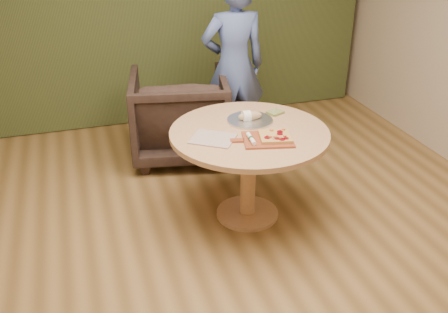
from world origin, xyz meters
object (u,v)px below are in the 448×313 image
object	(u,v)px
cutlery_roll	(251,139)
flatbread_pizza	(275,136)
serving_tray	(250,120)
bread_roll	(249,116)
armchair	(179,111)
pizza_paddle	(266,140)
pedestal_table	(249,148)
person_standing	(234,66)

from	to	relation	value
cutlery_roll	flatbread_pizza	bearing A→B (deg)	0.97
serving_tray	bread_roll	world-z (taller)	bread_roll
cutlery_roll	armchair	size ratio (longest dim) A/B	0.21
pizza_paddle	bread_roll	bearing A→B (deg)	102.79
pedestal_table	pizza_paddle	world-z (taller)	pizza_paddle
flatbread_pizza	cutlery_roll	world-z (taller)	flatbread_pizza
pedestal_table	flatbread_pizza	size ratio (longest dim) A/B	4.54
cutlery_roll	armchair	bearing A→B (deg)	102.75
pizza_paddle	armchair	xyz separation A→B (m)	(-0.33, 1.42, -0.29)
pedestal_table	cutlery_roll	size ratio (longest dim) A/B	6.01
flatbread_pizza	person_standing	size ratio (longest dim) A/B	0.15
pizza_paddle	person_standing	size ratio (longest dim) A/B	0.27
pedestal_table	person_standing	world-z (taller)	person_standing
flatbread_pizza	pedestal_table	bearing A→B (deg)	121.11
pizza_paddle	flatbread_pizza	size ratio (longest dim) A/B	1.79
pizza_paddle	armchair	size ratio (longest dim) A/B	0.51
cutlery_roll	serving_tray	xyz separation A→B (m)	(0.12, 0.36, -0.02)
serving_tray	cutlery_roll	bearing A→B (deg)	-108.82
armchair	flatbread_pizza	bearing A→B (deg)	116.36
pedestal_table	person_standing	xyz separation A→B (m)	(0.28, 1.21, 0.26)
pizza_paddle	person_standing	bearing A→B (deg)	93.97
flatbread_pizza	armchair	xyz separation A→B (m)	(-0.39, 1.42, -0.31)
bread_roll	person_standing	bearing A→B (deg)	78.10
pizza_paddle	armchair	world-z (taller)	armchair
cutlery_roll	person_standing	xyz separation A→B (m)	(0.33, 1.40, 0.08)
cutlery_roll	person_standing	world-z (taller)	person_standing
pedestal_table	cutlery_roll	distance (m)	0.26
flatbread_pizza	cutlery_roll	distance (m)	0.18
pedestal_table	bread_roll	world-z (taller)	bread_roll
serving_tray	flatbread_pizza	bearing A→B (deg)	-81.35
cutlery_roll	serving_tray	size ratio (longest dim) A/B	0.56
flatbread_pizza	armchair	bearing A→B (deg)	105.40
serving_tray	person_standing	size ratio (longest dim) A/B	0.21
armchair	person_standing	distance (m)	0.68
pizza_paddle	pedestal_table	bearing A→B (deg)	118.93
pizza_paddle	bread_roll	xyz separation A→B (m)	(0.00, 0.37, 0.04)
serving_tray	armchair	bearing A→B (deg)	107.71
bread_roll	person_standing	xyz separation A→B (m)	(0.22, 1.04, 0.07)
pedestal_table	flatbread_pizza	xyz separation A→B (m)	(0.12, -0.20, 0.17)
bread_roll	pizza_paddle	bearing A→B (deg)	-90.05
pedestal_table	cutlery_roll	xyz separation A→B (m)	(-0.06, -0.19, 0.17)
cutlery_roll	serving_tray	world-z (taller)	cutlery_roll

